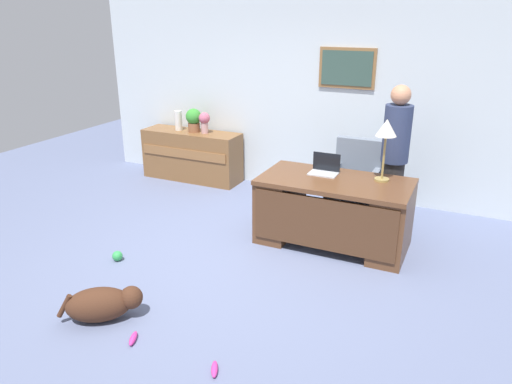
% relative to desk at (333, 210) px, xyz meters
% --- Properties ---
extents(ground_plane, '(12.00, 12.00, 0.00)m').
position_rel_desk_xyz_m(ground_plane, '(-0.80, -0.95, -0.42)').
color(ground_plane, slate).
extents(back_wall, '(7.00, 0.16, 2.70)m').
position_rel_desk_xyz_m(back_wall, '(-0.79, 1.65, 0.94)').
color(back_wall, silver).
rests_on(back_wall, ground_plane).
extents(desk, '(1.66, 0.87, 0.77)m').
position_rel_desk_xyz_m(desk, '(0.00, 0.00, 0.00)').
color(desk, brown).
rests_on(desk, ground_plane).
extents(credenza, '(1.57, 0.50, 0.77)m').
position_rel_desk_xyz_m(credenza, '(-2.68, 1.30, -0.03)').
color(credenza, brown).
rests_on(credenza, ground_plane).
extents(armchair, '(0.60, 0.59, 1.01)m').
position_rel_desk_xyz_m(armchair, '(0.03, 0.86, 0.05)').
color(armchair, slate).
rests_on(armchair, ground_plane).
extents(person_standing, '(0.32, 0.32, 1.74)m').
position_rel_desk_xyz_m(person_standing, '(0.49, 0.79, 0.49)').
color(person_standing, '#262323').
rests_on(person_standing, ground_plane).
extents(dog_lying, '(0.64, 0.56, 0.30)m').
position_rel_desk_xyz_m(dog_lying, '(-1.36, -2.25, -0.26)').
color(dog_lying, '#472819').
rests_on(dog_lying, ground_plane).
extents(laptop, '(0.32, 0.22, 0.22)m').
position_rel_desk_xyz_m(laptop, '(-0.18, 0.19, 0.41)').
color(laptop, '#B2B5BA').
rests_on(laptop, desk).
extents(desk_lamp, '(0.22, 0.22, 0.68)m').
position_rel_desk_xyz_m(desk_lamp, '(0.47, 0.21, 0.90)').
color(desk_lamp, '#9E8447').
rests_on(desk_lamp, desk).
extents(vase_with_flowers, '(0.17, 0.17, 0.32)m').
position_rel_desk_xyz_m(vase_with_flowers, '(-2.43, 1.30, 0.54)').
color(vase_with_flowers, '#C29392').
rests_on(vase_with_flowers, credenza).
extents(vase_empty, '(0.11, 0.11, 0.30)m').
position_rel_desk_xyz_m(vase_empty, '(-2.91, 1.30, 0.51)').
color(vase_empty, silver).
rests_on(vase_empty, credenza).
extents(potted_plant, '(0.24, 0.24, 0.36)m').
position_rel_desk_xyz_m(potted_plant, '(-2.62, 1.30, 0.55)').
color(potted_plant, brown).
rests_on(potted_plant, credenza).
extents(dog_toy_ball, '(0.11, 0.11, 0.11)m').
position_rel_desk_xyz_m(dog_toy_ball, '(-1.96, -1.37, -0.36)').
color(dog_toy_ball, green).
rests_on(dog_toy_ball, ground_plane).
extents(dog_toy_bone, '(0.12, 0.18, 0.05)m').
position_rel_desk_xyz_m(dog_toy_bone, '(-0.94, -2.38, -0.39)').
color(dog_toy_bone, '#D8338C').
rests_on(dog_toy_bone, ground_plane).
extents(dog_toy_plush, '(0.13, 0.18, 0.05)m').
position_rel_desk_xyz_m(dog_toy_plush, '(-0.16, -2.42, -0.39)').
color(dog_toy_plush, '#D8338C').
rests_on(dog_toy_plush, ground_plane).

